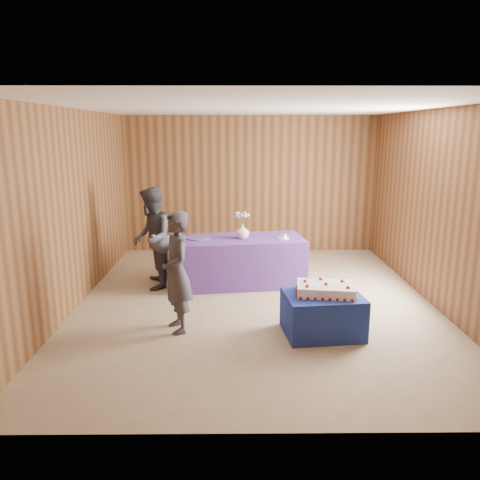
{
  "coord_description": "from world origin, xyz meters",
  "views": [
    {
      "loc": [
        -0.28,
        -6.34,
        2.4
      ],
      "look_at": [
        -0.22,
        0.1,
        0.89
      ],
      "focal_mm": 35.0,
      "sensor_mm": 36.0,
      "label": 1
    }
  ],
  "objects_px": {
    "cake_table": "(322,314)",
    "sheet_cake": "(325,289)",
    "guest_right": "(152,238)",
    "guest_left": "(177,272)",
    "vase": "(242,231)",
    "serving_table": "(240,261)"
  },
  "relations": [
    {
      "from": "sheet_cake",
      "to": "vase",
      "type": "height_order",
      "value": "vase"
    },
    {
      "from": "sheet_cake",
      "to": "guest_right",
      "type": "distance_m",
      "value": 2.94
    },
    {
      "from": "serving_table",
      "to": "sheet_cake",
      "type": "relative_size",
      "value": 2.64
    },
    {
      "from": "serving_table",
      "to": "vase",
      "type": "xyz_separation_m",
      "value": [
        0.04,
        -0.01,
        0.49
      ]
    },
    {
      "from": "cake_table",
      "to": "guest_left",
      "type": "height_order",
      "value": "guest_left"
    },
    {
      "from": "sheet_cake",
      "to": "guest_left",
      "type": "xyz_separation_m",
      "value": [
        -1.78,
        0.11,
        0.18
      ]
    },
    {
      "from": "vase",
      "to": "guest_left",
      "type": "relative_size",
      "value": 0.15
    },
    {
      "from": "serving_table",
      "to": "vase",
      "type": "relative_size",
      "value": 8.82
    },
    {
      "from": "serving_table",
      "to": "guest_left",
      "type": "height_order",
      "value": "guest_left"
    },
    {
      "from": "cake_table",
      "to": "guest_right",
      "type": "relative_size",
      "value": 0.57
    },
    {
      "from": "guest_right",
      "to": "sheet_cake",
      "type": "bearing_deg",
      "value": 46.03
    },
    {
      "from": "cake_table",
      "to": "vase",
      "type": "xyz_separation_m",
      "value": [
        -0.94,
        1.91,
        0.61
      ]
    },
    {
      "from": "cake_table",
      "to": "guest_right",
      "type": "bearing_deg",
      "value": 136.36
    },
    {
      "from": "vase",
      "to": "guest_left",
      "type": "bearing_deg",
      "value": -114.63
    },
    {
      "from": "cake_table",
      "to": "sheet_cake",
      "type": "xyz_separation_m",
      "value": [
        0.03,
        0.02,
        0.31
      ]
    },
    {
      "from": "serving_table",
      "to": "sheet_cake",
      "type": "distance_m",
      "value": 2.16
    },
    {
      "from": "guest_left",
      "to": "guest_right",
      "type": "height_order",
      "value": "guest_right"
    },
    {
      "from": "sheet_cake",
      "to": "guest_right",
      "type": "xyz_separation_m",
      "value": [
        -2.36,
        1.74,
        0.23
      ]
    },
    {
      "from": "serving_table",
      "to": "guest_right",
      "type": "bearing_deg",
      "value": 179.63
    },
    {
      "from": "serving_table",
      "to": "sheet_cake",
      "type": "height_order",
      "value": "serving_table"
    },
    {
      "from": "sheet_cake",
      "to": "vase",
      "type": "bearing_deg",
      "value": 124.71
    },
    {
      "from": "sheet_cake",
      "to": "guest_left",
      "type": "relative_size",
      "value": 0.51
    }
  ]
}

